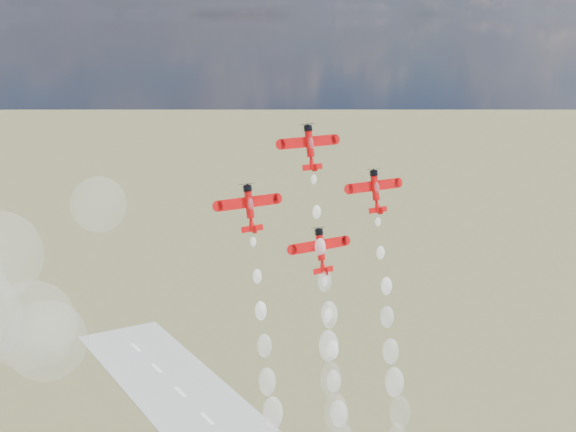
{
  "coord_description": "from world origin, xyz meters",
  "views": [
    {
      "loc": [
        -87.79,
        -125.93,
        115.13
      ],
      "look_at": [
        -14.0,
        -0.57,
        78.52
      ],
      "focal_mm": 50.0,
      "sensor_mm": 36.0,
      "label": 1
    }
  ],
  "objects_px": {
    "plane_right": "(375,190)",
    "plane_slot": "(321,250)",
    "plane_left": "(249,207)",
    "plane_lead": "(310,146)"
  },
  "relations": [
    {
      "from": "plane_left",
      "to": "plane_right",
      "type": "relative_size",
      "value": 1.0
    },
    {
      "from": "plane_right",
      "to": "plane_slot",
      "type": "xyz_separation_m",
      "value": [
        -14.15,
        -2.08,
        -9.68
      ]
    },
    {
      "from": "plane_right",
      "to": "plane_slot",
      "type": "height_order",
      "value": "plane_right"
    },
    {
      "from": "plane_left",
      "to": "plane_slot",
      "type": "xyz_separation_m",
      "value": [
        14.15,
        -2.08,
        -9.68
      ]
    },
    {
      "from": "plane_lead",
      "to": "plane_right",
      "type": "height_order",
      "value": "plane_lead"
    },
    {
      "from": "plane_left",
      "to": "plane_slot",
      "type": "bearing_deg",
      "value": -8.38
    },
    {
      "from": "plane_left",
      "to": "plane_slot",
      "type": "distance_m",
      "value": 17.27
    },
    {
      "from": "plane_slot",
      "to": "plane_left",
      "type": "bearing_deg",
      "value": 171.62
    },
    {
      "from": "plane_left",
      "to": "plane_slot",
      "type": "height_order",
      "value": "plane_left"
    },
    {
      "from": "plane_right",
      "to": "plane_slot",
      "type": "distance_m",
      "value": 17.27
    }
  ]
}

